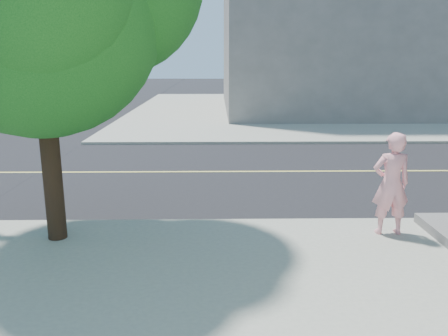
{
  "coord_description": "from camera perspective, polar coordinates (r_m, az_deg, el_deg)",
  "views": [
    {
      "loc": [
        4.39,
        -8.92,
        3.36
      ],
      "look_at": [
        4.53,
        -0.39,
        1.3
      ],
      "focal_mm": 36.61,
      "sensor_mm": 36.0,
      "label": 1
    }
  ],
  "objects": [
    {
      "name": "road_ew",
      "position": [
        14.51,
        -18.5,
        -0.52
      ],
      "size": [
        140.0,
        9.0,
        0.01
      ],
      "primitive_type": "cube",
      "color": "black",
      "rests_on": "ground"
    },
    {
      "name": "man_on_phone",
      "position": [
        9.01,
        20.14,
        -1.88
      ],
      "size": [
        0.72,
        0.49,
        1.94
      ],
      "primitive_type": "imported",
      "rotation": [
        0.0,
        0.0,
        3.18
      ],
      "color": "pink",
      "rests_on": "sidewalk_se"
    },
    {
      "name": "ground",
      "position": [
        10.49,
        -25.76,
        -6.52
      ],
      "size": [
        140.0,
        140.0,
        0.0
      ],
      "primitive_type": "plane",
      "color": "black",
      "rests_on": "ground"
    },
    {
      "name": "sidewalk_ne",
      "position": [
        31.93,
        15.78,
        7.11
      ],
      "size": [
        29.0,
        25.0,
        0.12
      ],
      "primitive_type": "cube",
      "color": "gray",
      "rests_on": "ground"
    }
  ]
}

